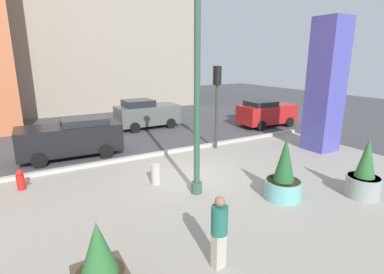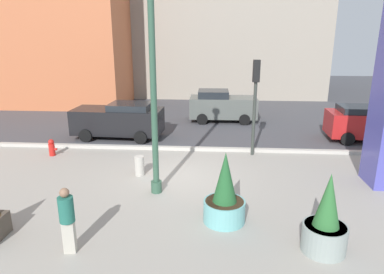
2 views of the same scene
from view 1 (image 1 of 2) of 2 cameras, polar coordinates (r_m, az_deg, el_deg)
ground_plane at (r=15.24m, az=-7.28°, el=-2.46°), size 60.00×60.00×0.00m
plaza_pavement at (r=10.33m, az=6.11°, el=-11.04°), size 18.00×10.00×0.02m
curb_strip at (r=14.44m, az=-5.92°, el=-3.06°), size 18.00×0.24×0.16m
lamp_post at (r=9.52m, az=0.97°, el=9.33°), size 0.44×0.44×7.33m
art_pillar_blue at (r=16.00m, az=24.03°, el=8.78°), size 1.33×1.33×6.33m
potted_plant_near_left at (r=10.26m, az=16.95°, el=-7.20°), size 1.18×1.18×2.08m
potted_plant_mid_plaza at (r=6.35m, az=-17.04°, el=-22.62°), size 0.96×0.96×1.65m
potted_plant_by_pillar at (r=11.44m, az=29.84°, el=-6.29°), size 1.07×1.07×2.05m
fire_hydrant at (r=12.14m, az=-29.72°, el=-7.07°), size 0.36×0.26×0.75m
concrete_bollard at (r=11.13m, az=-6.85°, el=-7.00°), size 0.36×0.36×0.75m
traffic_light_far_side at (r=14.91m, az=4.71°, el=8.22°), size 0.28×0.42×4.11m
car_passing_lane at (r=14.94m, az=-21.82°, el=-0.06°), size 4.54×2.17×1.80m
car_curb_west at (r=20.01m, az=-8.63°, el=4.41°), size 4.02×2.11×1.88m
car_curb_east at (r=20.83m, az=13.89°, el=4.43°), size 3.94×2.11×1.74m
pedestrian_by_curb at (r=6.74m, az=5.16°, el=-16.95°), size 0.41×0.41×1.70m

